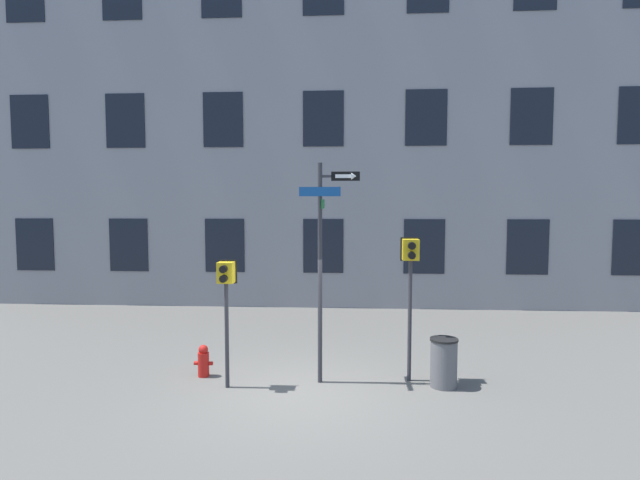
{
  "coord_description": "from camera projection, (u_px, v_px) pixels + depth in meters",
  "views": [
    {
      "loc": [
        0.94,
        -9.14,
        3.6
      ],
      "look_at": [
        0.33,
        0.68,
        2.89
      ],
      "focal_mm": 28.0,
      "sensor_mm": 36.0,
      "label": 1
    }
  ],
  "objects": [
    {
      "name": "ground_plane",
      "position": [
        300.0,
        395.0,
        9.42
      ],
      "size": [
        60.0,
        60.0,
        0.0
      ],
      "primitive_type": "plane",
      "color": "#595651"
    },
    {
      "name": "building_facade",
      "position": [
        324.0,
        120.0,
        17.1
      ],
      "size": [
        24.0,
        0.63,
        12.92
      ],
      "color": "gray",
      "rests_on": "ground_plane"
    },
    {
      "name": "street_sign_pole",
      "position": [
        323.0,
        254.0,
        9.88
      ],
      "size": [
        1.19,
        0.8,
        4.41
      ],
      "color": "#2D2D33",
      "rests_on": "ground_plane"
    },
    {
      "name": "pedestrian_signal_left",
      "position": [
        226.0,
        288.0,
        9.65
      ],
      "size": [
        0.37,
        0.4,
        2.51
      ],
      "color": "#2D2D33",
      "rests_on": "ground_plane"
    },
    {
      "name": "pedestrian_signal_right",
      "position": [
        410.0,
        269.0,
        10.0
      ],
      "size": [
        0.38,
        0.4,
        2.92
      ],
      "color": "#2D2D33",
      "rests_on": "ground_plane"
    },
    {
      "name": "fire_hydrant",
      "position": [
        203.0,
        361.0,
        10.4
      ],
      "size": [
        0.39,
        0.23,
        0.67
      ],
      "color": "red",
      "rests_on": "ground_plane"
    },
    {
      "name": "trash_bin",
      "position": [
        444.0,
        363.0,
        9.8
      ],
      "size": [
        0.55,
        0.55,
        0.97
      ],
      "color": "#59595B",
      "rests_on": "ground_plane"
    }
  ]
}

